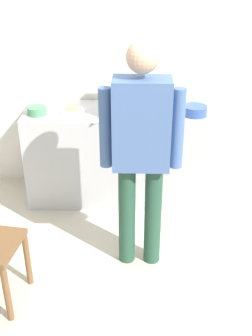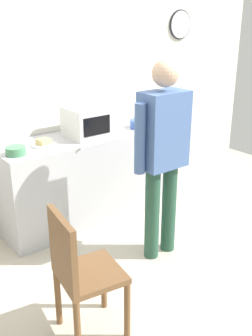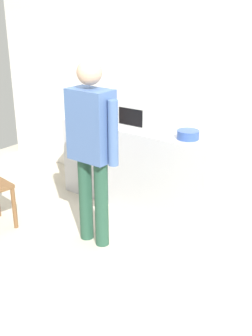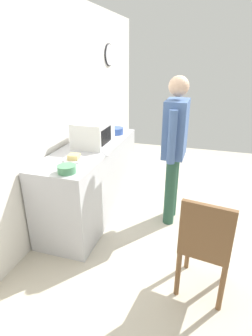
% 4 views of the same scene
% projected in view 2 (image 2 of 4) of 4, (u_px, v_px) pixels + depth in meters
% --- Properties ---
extents(ground_plane, '(6.00, 6.00, 0.00)m').
position_uv_depth(ground_plane, '(174.00, 263.00, 3.53)').
color(ground_plane, beige).
extents(back_wall, '(5.40, 0.13, 2.60)m').
position_uv_depth(back_wall, '(74.00, 91.00, 4.24)').
color(back_wall, silver).
rests_on(back_wall, ground_plane).
extents(kitchen_counter, '(1.87, 0.62, 0.92)m').
position_uv_depth(kitchen_counter, '(87.00, 177.00, 4.20)').
color(kitchen_counter, '#B7B7BC').
rests_on(kitchen_counter, ground_plane).
extents(microwave, '(0.50, 0.39, 0.30)m').
position_uv_depth(microwave, '(91.00, 121.00, 3.99)').
color(microwave, silver).
rests_on(microwave, kitchen_counter).
extents(sandwich_plate, '(0.24, 0.24, 0.07)m').
position_uv_depth(sandwich_plate, '(44.00, 143.00, 3.71)').
color(sandwich_plate, white).
rests_on(sandwich_plate, kitchen_counter).
extents(salad_bowl, '(0.22, 0.22, 0.09)m').
position_uv_depth(salad_bowl, '(140.00, 124.00, 4.29)').
color(salad_bowl, '#33519E').
rests_on(salad_bowl, kitchen_counter).
extents(cereal_bowl, '(0.18, 0.18, 0.07)m').
position_uv_depth(cereal_bowl, '(16.00, 151.00, 3.47)').
color(cereal_bowl, '#4C8E60').
rests_on(cereal_bowl, kitchen_counter).
extents(fork_utensil, '(0.14, 0.13, 0.01)m').
position_uv_depth(fork_utensil, '(83.00, 146.00, 3.70)').
color(fork_utensil, silver).
rests_on(fork_utensil, kitchen_counter).
extents(spoon_utensil, '(0.03, 0.17, 0.01)m').
position_uv_depth(spoon_utensil, '(92.00, 126.00, 4.34)').
color(spoon_utensil, silver).
rests_on(spoon_utensil, kitchen_counter).
extents(person_standing, '(0.59, 0.25, 1.75)m').
position_uv_depth(person_standing, '(163.00, 148.00, 3.33)').
color(person_standing, '#244B38').
rests_on(person_standing, ground_plane).
extents(wooden_chair, '(0.46, 0.46, 0.94)m').
position_uv_depth(wooden_chair, '(80.00, 270.00, 2.56)').
color(wooden_chair, brown).
rests_on(wooden_chair, ground_plane).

